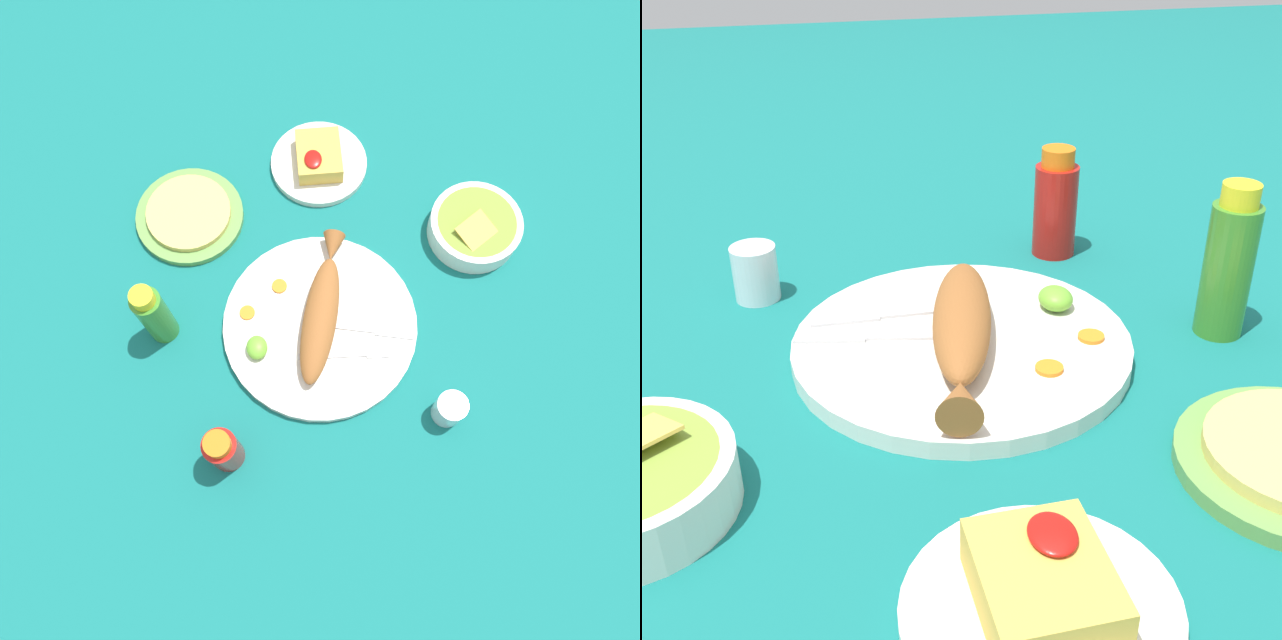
% 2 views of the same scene
% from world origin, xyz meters
% --- Properties ---
extents(ground_plane, '(4.00, 4.00, 0.00)m').
position_xyz_m(ground_plane, '(0.00, 0.00, 0.00)').
color(ground_plane, '#146B66').
extents(main_plate, '(0.33, 0.33, 0.02)m').
position_xyz_m(main_plate, '(0.00, 0.00, 0.01)').
color(main_plate, silver).
rests_on(main_plate, ground_plane).
extents(fried_fish, '(0.28, 0.11, 0.04)m').
position_xyz_m(fried_fish, '(-0.02, 0.00, 0.04)').
color(fried_fish, '#935628').
rests_on(fried_fish, main_plate).
extents(fork_near, '(0.05, 0.18, 0.00)m').
position_xyz_m(fork_near, '(0.02, 0.08, 0.02)').
color(fork_near, silver).
rests_on(fork_near, main_plate).
extents(fork_far, '(0.02, 0.19, 0.00)m').
position_xyz_m(fork_far, '(0.06, 0.06, 0.02)').
color(fork_far, silver).
rests_on(fork_far, main_plate).
extents(carrot_slice_near, '(0.03, 0.03, 0.00)m').
position_xyz_m(carrot_slice_near, '(-0.08, -0.06, 0.02)').
color(carrot_slice_near, orange).
rests_on(carrot_slice_near, main_plate).
extents(carrot_slice_mid, '(0.03, 0.03, 0.00)m').
position_xyz_m(carrot_slice_mid, '(-0.03, -0.12, 0.02)').
color(carrot_slice_mid, orange).
rests_on(carrot_slice_mid, main_plate).
extents(lime_wedge_main, '(0.04, 0.04, 0.02)m').
position_xyz_m(lime_wedge_main, '(0.04, -0.11, 0.03)').
color(lime_wedge_main, '#6BB233').
rests_on(lime_wedge_main, main_plate).
extents(hot_sauce_bottle_red, '(0.05, 0.05, 0.13)m').
position_xyz_m(hot_sauce_bottle_red, '(0.21, -0.17, 0.06)').
color(hot_sauce_bottle_red, '#B21914').
rests_on(hot_sauce_bottle_red, ground_plane).
extents(hot_sauce_bottle_green, '(0.05, 0.05, 0.16)m').
position_xyz_m(hot_sauce_bottle_green, '(-0.02, -0.27, 0.08)').
color(hot_sauce_bottle_green, '#3D8428').
rests_on(hot_sauce_bottle_green, ground_plane).
extents(salt_cup, '(0.05, 0.05, 0.06)m').
position_xyz_m(salt_cup, '(0.17, 0.19, 0.03)').
color(salt_cup, silver).
rests_on(salt_cup, ground_plane).
extents(side_plate_fries, '(0.18, 0.18, 0.01)m').
position_xyz_m(side_plate_fries, '(-0.33, 0.03, 0.01)').
color(side_plate_fries, silver).
rests_on(side_plate_fries, ground_plane).
extents(fries_pile, '(0.10, 0.08, 0.04)m').
position_xyz_m(fries_pile, '(-0.33, 0.03, 0.03)').
color(fries_pile, gold).
rests_on(fries_pile, side_plate_fries).
extents(guacamole_bowl, '(0.16, 0.16, 0.06)m').
position_xyz_m(guacamole_bowl, '(-0.16, 0.29, 0.03)').
color(guacamole_bowl, white).
rests_on(guacamole_bowl, ground_plane).
extents(tortilla_plate, '(0.20, 0.20, 0.01)m').
position_xyz_m(tortilla_plate, '(-0.24, -0.22, 0.01)').
color(tortilla_plate, '#6B9E4C').
rests_on(tortilla_plate, ground_plane).
extents(tortilla_stack, '(0.15, 0.15, 0.01)m').
position_xyz_m(tortilla_stack, '(-0.24, -0.22, 0.02)').
color(tortilla_stack, '#E0C666').
rests_on(tortilla_stack, tortilla_plate).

